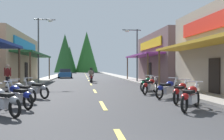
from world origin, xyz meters
TOP-DOWN VIEW (x-y plane):
  - ground at (0.00, 32.55)m, footprint 9.11×95.11m
  - sidewalk_left at (-5.56, 32.55)m, footprint 2.01×95.11m
  - sidewalk_right at (5.56, 32.55)m, footprint 2.01×95.11m
  - centerline_dashes at (0.00, 37.06)m, footprint 0.16×72.22m
  - storefront_right_far at (10.33, 22.78)m, footprint 9.42×11.09m
  - streetlamp_left at (-4.67, 20.82)m, footprint 1.99×0.30m
  - streetlamp_right at (4.65, 22.10)m, footprint 1.99×0.30m
  - motorcycle_parked_right_0 at (3.14, 5.67)m, footprint 1.50×1.66m
  - motorcycle_parked_right_1 at (3.54, 7.48)m, footprint 1.44×1.72m
  - motorcycle_parked_right_2 at (3.53, 9.13)m, footprint 1.77×1.36m
  - motorcycle_parked_right_3 at (3.21, 11.23)m, footprint 1.45×1.70m
  - motorcycle_parked_right_4 at (3.52, 13.15)m, footprint 1.37×1.77m
  - motorcycle_parked_left_0 at (-3.44, 5.45)m, footprint 1.62×1.55m
  - motorcycle_parked_left_1 at (-3.32, 6.88)m, footprint 1.54×1.62m
  - motorcycle_parked_left_2 at (-3.60, 8.56)m, footprint 1.67×1.49m
  - motorcycle_parked_left_3 at (-3.26, 9.98)m, footprint 1.69×1.46m
  - rider_cruising_lead at (0.09, 22.51)m, footprint 0.60×2.14m
  - rider_cruising_trailing at (0.28, 25.15)m, footprint 0.61×2.14m
  - pedestrian_waiting at (-6.14, 15.26)m, footprint 0.54×0.37m
  - parked_car_curbside at (-3.35, 34.47)m, footprint 2.22×4.38m
  - treeline_backdrop at (-2.17, 79.33)m, footprint 14.52×12.71m

SIDE VIEW (x-z plane):
  - ground at x=0.00m, z-range -0.10..0.00m
  - centerline_dashes at x=0.00m, z-range 0.00..0.01m
  - sidewalk_left at x=-5.56m, z-range 0.00..0.12m
  - sidewalk_right at x=5.56m, z-range 0.00..0.12m
  - motorcycle_parked_right_0 at x=3.14m, z-range -0.03..1.01m
  - motorcycle_parked_right_1 at x=3.54m, z-range -0.03..1.01m
  - motorcycle_parked_right_2 at x=3.53m, z-range -0.03..1.01m
  - motorcycle_parked_right_3 at x=3.21m, z-range -0.03..1.01m
  - motorcycle_parked_right_4 at x=3.52m, z-range -0.03..1.01m
  - motorcycle_parked_left_0 at x=-3.44m, z-range -0.03..1.01m
  - motorcycle_parked_left_1 at x=-3.32m, z-range -0.03..1.01m
  - motorcycle_parked_left_2 at x=-3.60m, z-range -0.03..1.01m
  - motorcycle_parked_left_3 at x=-3.26m, z-range -0.03..1.01m
  - rider_cruising_lead at x=0.09m, z-range -0.13..1.44m
  - rider_cruising_trailing at x=0.28m, z-range -0.13..1.44m
  - parked_car_curbside at x=-3.35m, z-range -0.01..1.39m
  - pedestrian_waiting at x=-6.14m, z-range 0.15..1.96m
  - storefront_right_far at x=10.33m, z-range 0.00..5.27m
  - streetlamp_right at x=4.65m, z-range 0.89..6.52m
  - streetlamp_left at x=-4.67m, z-range 0.93..7.19m
  - treeline_backdrop at x=-2.17m, z-range -0.70..13.00m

